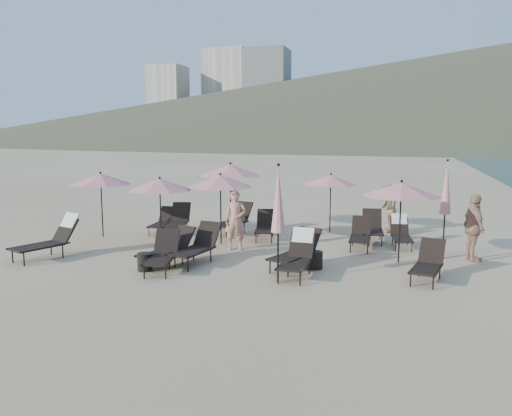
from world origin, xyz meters
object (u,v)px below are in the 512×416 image
(umbrella_closed_1, at_px, (446,188))
(lounger_4, at_px, (298,254))
(umbrella_closed_0, at_px, (278,200))
(lounger_1, at_px, (162,253))
(lounger_7, at_px, (178,220))
(lounger_8, at_px, (233,219))
(lounger_2, at_px, (196,246))
(beachgoer_a, at_px, (236,220))
(lounger_6, at_px, (163,221))
(umbrella_open_2, at_px, (401,189))
(lounger_5, at_px, (428,263))
(lounger_10, at_px, (360,234))
(umbrella_open_4, at_px, (331,180))
(umbrella_open_3, at_px, (230,170))
(umbrella_open_1, at_px, (220,181))
(lounger_12, at_px, (168,248))
(umbrella_open_0, at_px, (160,185))
(side_table_0, at_px, (145,262))
(side_table_1, at_px, (315,260))
(beachgoer_b, at_px, (387,209))
(lounger_3, at_px, (296,251))
(lounger_11, at_px, (401,232))
(umbrella_open_5, at_px, (101,179))
(beachgoer_c, at_px, (474,228))
(lounger_0, at_px, (51,238))
(lounger_9, at_px, (265,226))
(lounger_13, at_px, (372,227))

(umbrella_closed_1, bearing_deg, lounger_4, -136.52)
(umbrella_closed_0, bearing_deg, lounger_1, 177.45)
(lounger_7, distance_m, lounger_8, 1.95)
(lounger_2, xyz_separation_m, umbrella_closed_0, (2.54, -1.07, 1.46))
(lounger_4, bearing_deg, beachgoer_a, 138.57)
(lounger_6, distance_m, umbrella_open_2, 8.47)
(lounger_2, relative_size, umbrella_closed_0, 0.67)
(lounger_6, bearing_deg, lounger_5, -28.07)
(lounger_2, bearing_deg, lounger_10, 47.00)
(umbrella_open_4, bearing_deg, umbrella_open_3, -167.59)
(lounger_8, xyz_separation_m, umbrella_open_1, (0.22, -1.75, 1.51))
(lounger_12, bearing_deg, umbrella_open_0, 142.05)
(lounger_10, bearing_deg, lounger_2, -144.51)
(lounger_7, distance_m, side_table_0, 4.92)
(side_table_1, bearing_deg, lounger_10, 72.47)
(side_table_0, height_order, beachgoer_b, beachgoer_b)
(beachgoer_a, bearing_deg, lounger_6, 135.23)
(lounger_3, xyz_separation_m, beachgoer_a, (-2.21, 1.56, 0.44))
(umbrella_open_0, distance_m, umbrella_closed_1, 8.44)
(lounger_5, xyz_separation_m, lounger_11, (-0.69, 3.62, 0.03))
(side_table_0, xyz_separation_m, beachgoer_b, (5.63, 7.10, 0.62))
(umbrella_open_1, bearing_deg, lounger_12, -97.80)
(lounger_8, height_order, umbrella_open_1, umbrella_open_1)
(umbrella_open_5, bearing_deg, lounger_10, 5.38)
(lounger_8, relative_size, beachgoer_c, 1.04)
(umbrella_closed_0, bearing_deg, umbrella_open_4, 88.35)
(lounger_12, relative_size, beachgoer_a, 0.98)
(lounger_8, xyz_separation_m, umbrella_open_5, (-4.04, -1.88, 1.47))
(lounger_1, xyz_separation_m, umbrella_open_3, (-0.24, 5.71, 1.73))
(lounger_8, distance_m, umbrella_closed_1, 7.12)
(lounger_7, relative_size, beachgoer_b, 1.10)
(lounger_0, xyz_separation_m, side_table_0, (3.23, -0.46, -0.34))
(umbrella_open_4, relative_size, beachgoer_a, 1.16)
(lounger_9, height_order, umbrella_closed_0, umbrella_closed_0)
(lounger_4, xyz_separation_m, umbrella_open_3, (-3.61, 5.09, 1.67))
(lounger_6, height_order, umbrella_open_5, umbrella_open_5)
(beachgoer_c, bearing_deg, umbrella_closed_1, 32.34)
(lounger_0, xyz_separation_m, umbrella_closed_1, (10.57, 3.68, 1.35))
(umbrella_open_2, xyz_separation_m, side_table_0, (-6.14, -2.77, -1.76))
(lounger_13, xyz_separation_m, umbrella_open_1, (-4.56, -1.88, 1.54))
(lounger_5, bearing_deg, beachgoer_b, 112.87)
(lounger_4, distance_m, umbrella_open_3, 6.46)
(umbrella_closed_1, relative_size, side_table_0, 6.11)
(lounger_4, distance_m, beachgoer_b, 6.60)
(lounger_13, bearing_deg, umbrella_open_4, 136.47)
(side_table_0, distance_m, beachgoer_c, 8.83)
(umbrella_open_2, bearing_deg, umbrella_closed_0, -133.97)
(lounger_1, xyz_separation_m, side_table_0, (-0.42, -0.15, -0.22))
(umbrella_open_4, distance_m, beachgoer_c, 5.46)
(lounger_3, relative_size, umbrella_closed_1, 0.66)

